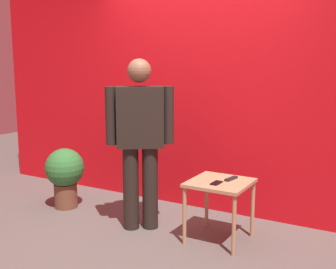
{
  "coord_description": "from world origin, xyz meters",
  "views": [
    {
      "loc": [
        2.09,
        -3.08,
        1.68
      ],
      "look_at": [
        -0.01,
        0.55,
        0.96
      ],
      "focal_mm": 46.58,
      "sensor_mm": 36.0,
      "label": 1
    }
  ],
  "objects_px": {
    "standing_person": "(140,136)",
    "potted_plant": "(65,173)",
    "side_table": "(220,190)",
    "cell_phone": "(216,183)",
    "tv_remote": "(231,179)"
  },
  "relations": [
    {
      "from": "side_table",
      "to": "tv_remote",
      "type": "xyz_separation_m",
      "value": [
        0.07,
        0.1,
        0.09
      ]
    },
    {
      "from": "tv_remote",
      "to": "potted_plant",
      "type": "xyz_separation_m",
      "value": [
        -1.96,
        -0.12,
        -0.18
      ]
    },
    {
      "from": "standing_person",
      "to": "potted_plant",
      "type": "xyz_separation_m",
      "value": [
        -1.09,
        0.08,
        -0.54
      ]
    },
    {
      "from": "tv_remote",
      "to": "potted_plant",
      "type": "height_order",
      "value": "potted_plant"
    },
    {
      "from": "standing_person",
      "to": "side_table",
      "type": "bearing_deg",
      "value": 7.69
    },
    {
      "from": "standing_person",
      "to": "cell_phone",
      "type": "height_order",
      "value": "standing_person"
    },
    {
      "from": "standing_person",
      "to": "side_table",
      "type": "distance_m",
      "value": 0.93
    },
    {
      "from": "side_table",
      "to": "cell_phone",
      "type": "bearing_deg",
      "value": -87.97
    },
    {
      "from": "side_table",
      "to": "standing_person",
      "type": "bearing_deg",
      "value": -172.31
    },
    {
      "from": "standing_person",
      "to": "potted_plant",
      "type": "height_order",
      "value": "standing_person"
    },
    {
      "from": "side_table",
      "to": "tv_remote",
      "type": "bearing_deg",
      "value": 54.43
    },
    {
      "from": "potted_plant",
      "to": "side_table",
      "type": "bearing_deg",
      "value": 0.78
    },
    {
      "from": "standing_person",
      "to": "potted_plant",
      "type": "relative_size",
      "value": 2.46
    },
    {
      "from": "standing_person",
      "to": "tv_remote",
      "type": "xyz_separation_m",
      "value": [
        0.88,
        0.21,
        -0.36
      ]
    },
    {
      "from": "side_table",
      "to": "cell_phone",
      "type": "distance_m",
      "value": 0.13
    }
  ]
}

